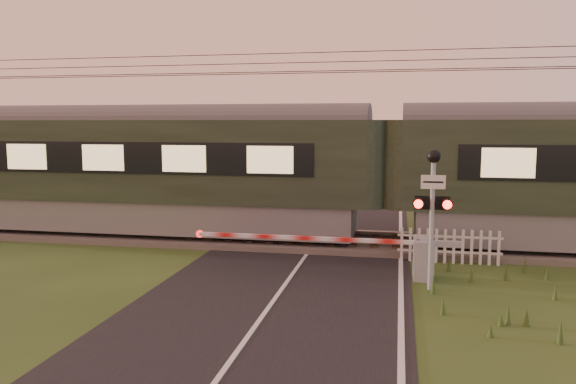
% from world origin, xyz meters
% --- Properties ---
extents(ground, '(160.00, 160.00, 0.00)m').
position_xyz_m(ground, '(0.00, 0.00, 0.00)').
color(ground, '#294018').
rests_on(ground, ground).
extents(road, '(6.00, 140.00, 0.03)m').
position_xyz_m(road, '(0.02, -0.23, 0.01)').
color(road, black).
rests_on(road, ground).
extents(track_bed, '(140.00, 3.40, 0.39)m').
position_xyz_m(track_bed, '(0.00, 6.50, 0.07)').
color(track_bed, '#47423D').
rests_on(track_bed, ground).
extents(overhead_wires, '(120.00, 0.62, 0.62)m').
position_xyz_m(overhead_wires, '(0.00, 6.50, 5.72)').
color(overhead_wires, black).
rests_on(overhead_wires, ground).
extents(train, '(44.96, 3.10, 4.19)m').
position_xyz_m(train, '(2.22, 6.50, 2.38)').
color(train, slate).
rests_on(train, ground).
extents(boom_gate, '(6.91, 0.77, 1.02)m').
position_xyz_m(boom_gate, '(2.92, 2.86, 0.57)').
color(boom_gate, gray).
rests_on(boom_gate, ground).
extents(crossing_signal, '(0.84, 0.35, 3.31)m').
position_xyz_m(crossing_signal, '(3.42, 1.94, 2.27)').
color(crossing_signal, gray).
rests_on(crossing_signal, ground).
extents(picket_fence, '(2.85, 0.08, 0.97)m').
position_xyz_m(picket_fence, '(4.07, 4.60, 0.49)').
color(picket_fence, silver).
rests_on(picket_fence, ground).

